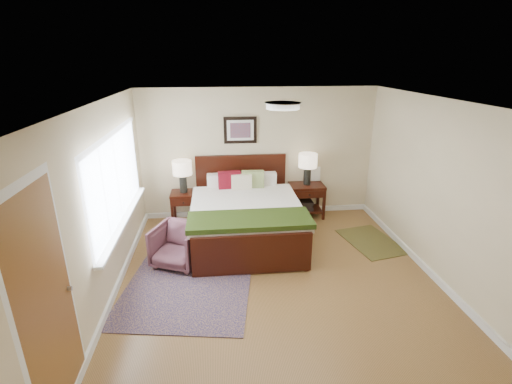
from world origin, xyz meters
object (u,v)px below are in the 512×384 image
(nightstand_right, at_px, (306,197))
(armchair, at_px, (178,245))
(bed, at_px, (246,209))
(lamp_left, at_px, (182,170))
(lamp_right, at_px, (308,163))
(rug_persian, at_px, (192,277))
(nightstand_left, at_px, (184,199))

(nightstand_right, height_order, armchair, nightstand_right)
(bed, distance_m, armchair, 1.33)
(lamp_left, bearing_deg, lamp_right, 0.00)
(bed, xyz_separation_m, rug_persian, (-0.88, -1.12, -0.56))
(bed, height_order, lamp_right, lamp_right)
(lamp_right, distance_m, rug_persian, 3.15)
(nightstand_left, xyz_separation_m, lamp_right, (2.38, 0.02, 0.62))
(armchair, bearing_deg, bed, 56.03)
(lamp_right, height_order, armchair, lamp_right)
(lamp_right, bearing_deg, bed, -145.13)
(nightstand_right, distance_m, armchair, 2.85)
(nightstand_left, bearing_deg, lamp_left, 90.00)
(armchair, height_order, rug_persian, armchair)
(bed, xyz_separation_m, lamp_right, (1.28, 0.89, 0.53))
(nightstand_right, height_order, rug_persian, nightstand_right)
(lamp_left, height_order, rug_persian, lamp_left)
(bed, bearing_deg, nightstand_left, 141.82)
(rug_persian, bearing_deg, nightstand_left, 105.63)
(bed, height_order, rug_persian, bed)
(lamp_left, distance_m, lamp_right, 2.38)
(lamp_left, xyz_separation_m, lamp_right, (2.38, 0.00, 0.07))
(nightstand_left, height_order, armchair, armchair)
(bed, height_order, lamp_left, bed)
(nightstand_left, relative_size, nightstand_right, 0.89)
(nightstand_left, bearing_deg, rug_persian, -83.61)
(nightstand_right, height_order, lamp_right, lamp_right)
(bed, bearing_deg, lamp_left, 141.15)
(nightstand_right, xyz_separation_m, rug_persian, (-2.16, -2.00, -0.39))
(lamp_left, relative_size, lamp_right, 1.00)
(armchair, bearing_deg, nightstand_left, 113.40)
(lamp_right, bearing_deg, armchair, -146.00)
(nightstand_right, relative_size, armchair, 0.97)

